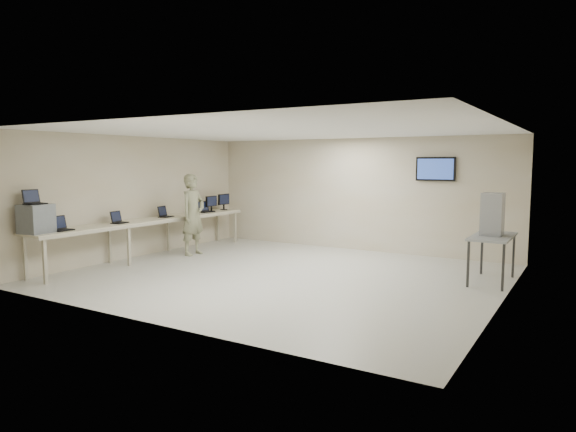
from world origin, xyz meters
The scene contains 13 objects.
room centered at (0.03, 0.06, 1.41)m, with size 8.01×7.01×2.81m.
workbench centered at (-3.59, 0.00, 0.83)m, with size 0.76×6.00×0.90m.
equipment_box centered at (-3.65, -2.75, 1.17)m, with size 0.45×0.51×0.53m, color slate.
laptop_on_box centered at (-3.70, -2.75, 1.50)m, with size 0.29×0.35×0.27m.
laptop_0 centered at (-3.59, -2.29, 0.97)m, with size 0.32×0.38×0.28m.
laptop_1 centered at (-3.61, -0.90, 0.97)m, with size 0.32×0.36×0.26m.
laptop_2 centered at (-3.64, 0.52, 0.97)m, with size 0.33×0.37×0.26m.
laptop_3 centered at (-3.59, 1.96, 0.97)m, with size 0.37×0.41×0.29m.
monitor_near centered at (-3.60, 2.22, 1.15)m, with size 0.18×0.41×0.41m.
monitor_far centered at (-3.60, 2.75, 1.16)m, with size 0.20×0.44×0.43m.
soldier centered at (-3.01, 0.83, 0.96)m, with size 0.70×0.46×1.92m, color #747859.
side_table centered at (3.60, 1.50, 0.80)m, with size 0.68×1.45×0.87m.
storage_bins centered at (3.58, 1.50, 1.26)m, with size 0.37×0.41×0.78m.
Camera 1 is at (5.17, -8.40, 2.21)m, focal length 32.00 mm.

